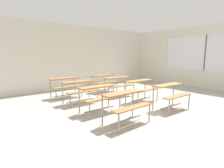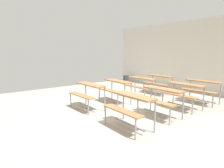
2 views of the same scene
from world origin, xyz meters
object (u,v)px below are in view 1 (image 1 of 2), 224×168
(desk_bench_r1c1, at_px, (141,86))
(desk_bench_r2c1, at_px, (119,82))
(desk_bench_r1c0, at_px, (99,93))
(desk_bench_r3c1, at_px, (104,79))
(desk_bench_r0c0, at_px, (126,100))
(desk_bench_r0c1, at_px, (171,91))
(desk_bench_r2c0, at_px, (80,87))
(desk_bench_r3c0, at_px, (66,83))

(desk_bench_r1c1, distance_m, desk_bench_r2c1, 1.13)
(desk_bench_r1c0, bearing_deg, desk_bench_r3c1, 51.95)
(desk_bench_r0c0, height_order, desk_bench_r0c1, same)
(desk_bench_r1c1, relative_size, desk_bench_r2c0, 1.00)
(desk_bench_r0c1, relative_size, desk_bench_r1c0, 1.01)
(desk_bench_r0c0, xyz_separation_m, desk_bench_r1c0, (-0.01, 1.06, 0.00))
(desk_bench_r1c1, bearing_deg, desk_bench_r0c0, -148.86)
(desk_bench_r0c1, distance_m, desk_bench_r3c1, 3.30)
(desk_bench_r0c0, xyz_separation_m, desk_bench_r1c1, (1.77, 1.10, 0.00))
(desk_bench_r0c1, xyz_separation_m, desk_bench_r3c0, (-1.81, 3.33, 0.00))
(desk_bench_r0c0, distance_m, desk_bench_r3c0, 3.30)
(desk_bench_r0c1, bearing_deg, desk_bench_r1c0, 150.58)
(desk_bench_r0c1, bearing_deg, desk_bench_r2c0, 129.98)
(desk_bench_r2c0, relative_size, desk_bench_r3c1, 0.98)
(desk_bench_r1c0, distance_m, desk_bench_r3c0, 2.24)
(desk_bench_r0c0, bearing_deg, desk_bench_r2c0, 88.17)
(desk_bench_r0c0, distance_m, desk_bench_r0c1, 1.81)
(desk_bench_r2c1, distance_m, desk_bench_r3c1, 1.04)
(desk_bench_r0c1, bearing_deg, desk_bench_r3c1, 92.15)
(desk_bench_r1c0, xyz_separation_m, desk_bench_r2c0, (0.03, 1.17, 0.00))
(desk_bench_r1c1, bearing_deg, desk_bench_r3c0, 128.07)
(desk_bench_r3c0, relative_size, desk_bench_r3c1, 0.99)
(desk_bench_r1c0, relative_size, desk_bench_r2c1, 0.99)
(desk_bench_r0c1, xyz_separation_m, desk_bench_r2c1, (-0.07, 2.26, 0.00))
(desk_bench_r2c0, xyz_separation_m, desk_bench_r3c1, (1.76, 1.04, 0.00))
(desk_bench_r3c1, bearing_deg, desk_bench_r3c0, 176.80)
(desk_bench_r1c0, height_order, desk_bench_r1c1, same)
(desk_bench_r1c0, distance_m, desk_bench_r3c1, 2.84)
(desk_bench_r1c0, relative_size, desk_bench_r3c1, 0.99)
(desk_bench_r1c0, height_order, desk_bench_r2c1, same)
(desk_bench_r0c0, xyz_separation_m, desk_bench_r2c1, (1.73, 2.23, 0.00))
(desk_bench_r1c0, distance_m, desk_bench_r1c1, 1.78)
(desk_bench_r0c0, bearing_deg, desk_bench_r2c1, 50.66)
(desk_bench_r2c0, height_order, desk_bench_r3c0, same)
(desk_bench_r1c0, relative_size, desk_bench_r1c1, 1.00)
(desk_bench_r1c1, height_order, desk_bench_r3c1, same)
(desk_bench_r3c0, bearing_deg, desk_bench_r2c0, -88.62)
(desk_bench_r0c0, relative_size, desk_bench_r1c0, 1.01)
(desk_bench_r1c1, bearing_deg, desk_bench_r2c1, 91.04)
(desk_bench_r2c1, relative_size, desk_bench_r3c1, 1.00)
(desk_bench_r0c1, xyz_separation_m, desk_bench_r1c0, (-1.82, 1.09, 0.00))
(desk_bench_r3c0, xyz_separation_m, desk_bench_r3c1, (1.77, -0.03, 0.00))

